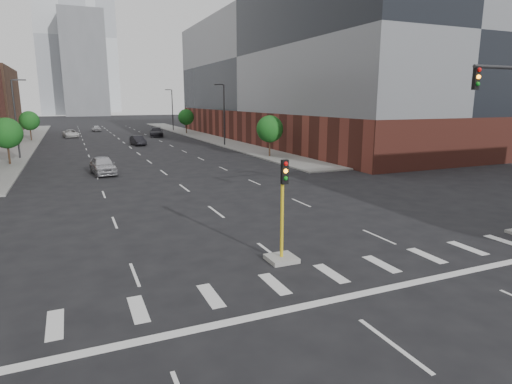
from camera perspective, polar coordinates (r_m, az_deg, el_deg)
sidewalk_left_far at (r=81.05m, az=-28.50°, el=5.96°), size 5.00×92.00×0.15m
sidewalk_right_far at (r=83.91m, az=-7.55°, el=7.48°), size 5.00×92.00×0.15m
building_right_main at (r=76.36m, az=6.18°, el=15.27°), size 24.00×70.00×22.00m
tower_left at (r=228.21m, az=-24.52°, el=18.21°), size 22.00×22.00×70.00m
tower_right at (r=269.12m, az=-20.49°, el=18.51°), size 20.00×20.00×80.00m
tower_mid at (r=207.17m, az=-21.97°, el=15.52°), size 18.00×18.00×44.00m
median_traffic_signal at (r=18.25m, az=3.50°, el=-6.34°), size 1.20×1.20×4.40m
streetlight_right_a at (r=65.06m, az=-4.35°, el=10.58°), size 1.60×0.22×9.07m
streetlight_right_b at (r=98.79m, az=-11.14°, el=10.91°), size 1.60×0.22×9.07m
streetlight_left at (r=56.75m, az=-29.35°, el=8.86°), size 1.60×0.22×9.07m
tree_left_near at (r=51.93m, az=-30.33°, el=6.79°), size 3.20×3.20×4.85m
tree_left_far at (r=81.76m, az=-27.98°, el=8.39°), size 3.20×3.20×4.85m
tree_right_near at (r=51.46m, az=1.85°, el=8.40°), size 3.20×3.20×4.85m
tree_right_far at (r=89.24m, az=-9.31°, el=9.83°), size 3.20×3.20×4.85m
car_near_left at (r=42.22m, az=-19.74°, el=3.38°), size 2.45×5.10×1.68m
car_mid_right at (r=68.08m, az=-15.48°, el=6.63°), size 2.04×4.57×1.46m
car_far_left at (r=86.78m, az=-23.47°, el=7.15°), size 3.05×5.35×1.41m
car_deep_right at (r=83.74m, az=-13.16°, el=7.79°), size 3.28×6.21×1.71m
car_distant at (r=101.14m, az=-20.51°, el=7.95°), size 1.98×4.15×1.37m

